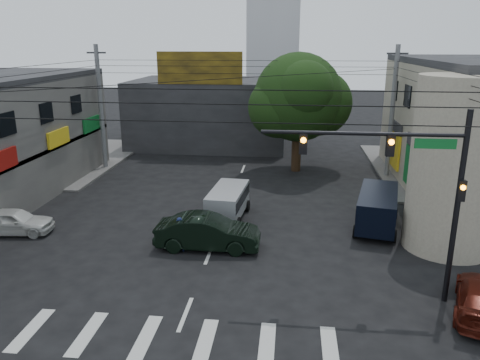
% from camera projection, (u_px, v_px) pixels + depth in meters
% --- Properties ---
extents(ground, '(160.00, 160.00, 0.00)m').
position_uv_depth(ground, '(201.00, 274.00, 19.57)').
color(ground, black).
rests_on(ground, ground).
extents(sidewalk_far_left, '(16.00, 16.00, 0.15)m').
position_uv_depth(sidewalk_far_left, '(28.00, 159.00, 38.60)').
color(sidewalk_far_left, '#514F4C').
rests_on(sidewalk_far_left, ground).
extents(corner_column, '(4.00, 4.00, 8.00)m').
position_uv_depth(corner_column, '(456.00, 165.00, 21.09)').
color(corner_column, gray).
rests_on(corner_column, ground).
extents(building_far, '(14.00, 10.00, 6.00)m').
position_uv_depth(building_far, '(211.00, 112.00, 43.92)').
color(building_far, '#232326').
rests_on(building_far, ground).
extents(billboard, '(7.00, 0.30, 2.60)m').
position_uv_depth(billboard, '(200.00, 68.00, 38.02)').
color(billboard, olive).
rests_on(billboard, building_far).
extents(street_tree, '(6.40, 6.40, 8.70)m').
position_uv_depth(street_tree, '(298.00, 98.00, 33.80)').
color(street_tree, black).
rests_on(street_tree, ground).
extents(traffic_gantry, '(7.10, 0.35, 7.20)m').
position_uv_depth(traffic_gantry, '(412.00, 176.00, 16.42)').
color(traffic_gantry, black).
rests_on(traffic_gantry, ground).
extents(utility_pole_far_left, '(0.32, 0.32, 9.20)m').
position_uv_depth(utility_pole_far_left, '(101.00, 109.00, 34.62)').
color(utility_pole_far_left, '#59595B').
rests_on(utility_pole_far_left, ground).
extents(utility_pole_far_right, '(0.32, 0.32, 9.20)m').
position_uv_depth(utility_pole_far_right, '(392.00, 113.00, 32.41)').
color(utility_pole_far_right, '#59595B').
rests_on(utility_pole_far_right, ground).
extents(dark_sedan, '(1.72, 4.88, 1.60)m').
position_uv_depth(dark_sedan, '(208.00, 232.00, 21.85)').
color(dark_sedan, black).
rests_on(dark_sedan, ground).
extents(white_compact, '(2.33, 4.17, 1.31)m').
position_uv_depth(white_compact, '(14.00, 221.00, 23.58)').
color(white_compact, silver).
rests_on(white_compact, ground).
extents(silver_minivan, '(4.27, 2.33, 1.72)m').
position_uv_depth(silver_minivan, '(228.00, 204.00, 25.51)').
color(silver_minivan, '#B3B4BC').
rests_on(silver_minivan, ground).
extents(navy_van, '(5.59, 3.83, 1.93)m').
position_uv_depth(navy_van, '(377.00, 210.00, 24.23)').
color(navy_van, black).
rests_on(navy_van, ground).
extents(traffic_officer, '(0.61, 0.42, 1.62)m').
position_uv_depth(traffic_officer, '(180.00, 234.00, 21.59)').
color(traffic_officer, '#11193D').
rests_on(traffic_officer, ground).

